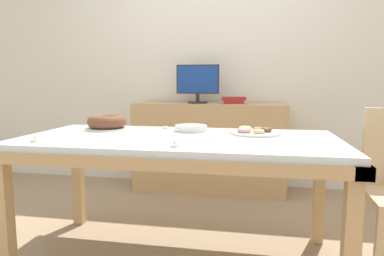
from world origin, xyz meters
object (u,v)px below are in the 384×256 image
tealight_near_cakes (165,127)px  tealight_right_edge (35,140)px  computer_monitor (198,84)px  book_stack (234,100)px  cake_chocolate_round (107,123)px  tealight_near_front (175,145)px  plate_stack (191,128)px  pastry_platter (255,132)px

tealight_near_cakes → tealight_right_edge: size_ratio=1.00×
computer_monitor → book_stack: size_ratio=1.73×
book_stack → cake_chocolate_round: book_stack is taller
tealight_near_cakes → tealight_near_front: same height
tealight_near_front → book_stack: bearing=84.0°
cake_chocolate_round → tealight_right_edge: size_ratio=7.17×
cake_chocolate_round → computer_monitor: bearing=70.1°
computer_monitor → plate_stack: size_ratio=2.02×
tealight_near_cakes → tealight_near_front: (0.22, -0.65, 0.00)m
cake_chocolate_round → book_stack: bearing=56.5°
plate_stack → computer_monitor: bearing=97.4°
cake_chocolate_round → tealight_near_front: cake_chocolate_round is taller
cake_chocolate_round → tealight_near_front: size_ratio=7.17×
tealight_near_front → cake_chocolate_round: bearing=137.6°
pastry_platter → tealight_near_cakes: bearing=168.3°
cake_chocolate_round → pastry_platter: 0.99m
computer_monitor → cake_chocolate_round: bearing=-109.9°
tealight_near_front → plate_stack: bearing=92.3°
pastry_platter → plate_stack: pastry_platter is taller
book_stack → cake_chocolate_round: size_ratio=0.86×
computer_monitor → tealight_near_cakes: size_ratio=10.60×
cake_chocolate_round → plate_stack: 0.58m
pastry_platter → cake_chocolate_round: bearing=178.2°
book_stack → tealight_near_cakes: 1.17m
book_stack → plate_stack: (-0.20, -1.17, -0.13)m
computer_monitor → tealight_right_edge: 1.85m
tealight_near_cakes → tealight_right_edge: (-0.56, -0.64, 0.00)m
tealight_near_front → computer_monitor: bearing=95.8°
plate_stack → tealight_right_edge: 0.94m
cake_chocolate_round → tealight_near_front: 0.82m
cake_chocolate_round → tealight_right_edge: (-0.17, -0.54, -0.04)m
book_stack → tealight_near_front: book_stack is taller
tealight_right_edge → cake_chocolate_round: bearing=72.5°
tealight_right_edge → tealight_near_front: bearing=-0.6°
plate_stack → tealight_right_edge: plate_stack is taller
computer_monitor → tealight_right_edge: bearing=-109.1°
pastry_platter → tealight_right_edge: (-1.16, -0.51, -0.00)m
tealight_near_cakes → tealight_near_front: 0.68m
plate_stack → tealight_right_edge: bearing=-143.2°
pastry_platter → plate_stack: 0.41m
plate_stack → tealight_near_front: plate_stack is taller
pastry_platter → tealight_right_edge: size_ratio=7.89×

